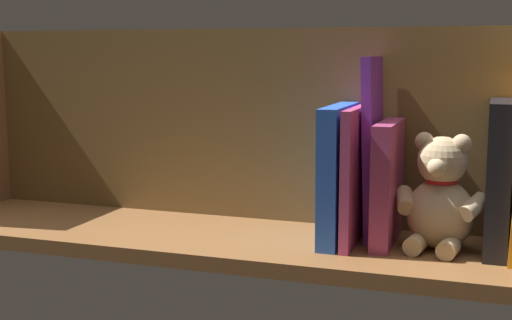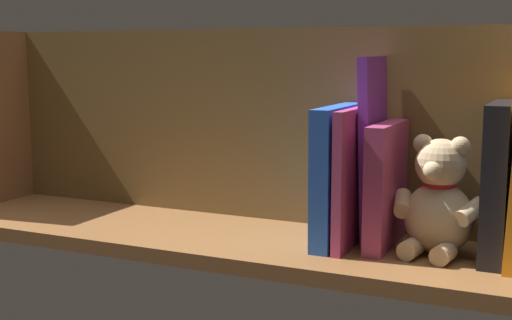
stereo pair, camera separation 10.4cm
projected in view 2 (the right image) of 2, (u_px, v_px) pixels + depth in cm
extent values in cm
cube|color=brown|center=(256.00, 242.00, 105.76)|extent=(110.33, 25.73, 2.20)
cube|color=brown|center=(284.00, 126.00, 112.77)|extent=(110.33, 1.50, 30.87)
cube|color=black|center=(499.00, 182.00, 92.13)|extent=(3.09, 13.99, 20.71)
ellipsoid|color=#D1B284|center=(438.00, 218.00, 95.09)|extent=(10.48, 9.65, 9.83)
sphere|color=#D1B284|center=(441.00, 164.00, 93.96)|extent=(6.76, 6.76, 6.76)
sphere|color=#D1B284|center=(460.00, 146.00, 92.20)|extent=(2.61, 2.61, 2.61)
sphere|color=#D1B284|center=(423.00, 144.00, 94.95)|extent=(2.61, 2.61, 2.61)
sphere|color=beige|center=(433.00, 170.00, 91.67)|extent=(2.61, 2.61, 2.61)
cylinder|color=#D1B284|center=(471.00, 212.00, 91.27)|extent=(4.33, 5.34, 3.64)
cylinder|color=#D1B284|center=(403.00, 203.00, 96.35)|extent=(3.22, 5.19, 3.64)
cylinder|color=#D1B284|center=(443.00, 254.00, 90.98)|extent=(3.13, 4.03, 2.61)
cylinder|color=#D1B284|center=(411.00, 249.00, 93.39)|extent=(3.13, 4.03, 2.61)
torus|color=red|center=(440.00, 184.00, 94.37)|extent=(5.10, 5.10, 0.77)
cube|color=#B23F72|center=(386.00, 185.00, 98.34)|extent=(2.63, 14.49, 17.45)
cube|color=purple|center=(374.00, 150.00, 100.53)|extent=(2.41, 10.42, 26.54)
cube|color=#B23F72|center=(354.00, 177.00, 99.26)|extent=(1.35, 16.17, 19.45)
cube|color=blue|center=(337.00, 175.00, 100.35)|extent=(2.90, 16.09, 19.64)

